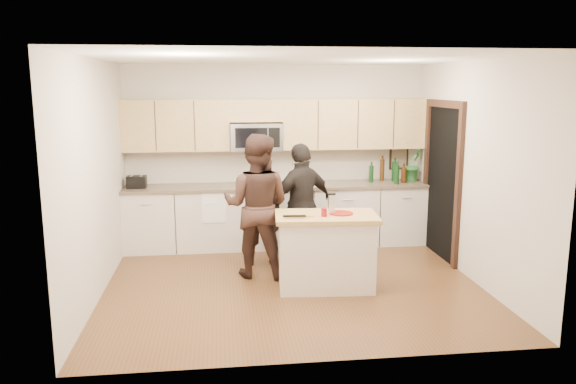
{
  "coord_description": "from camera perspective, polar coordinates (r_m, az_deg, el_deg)",
  "views": [
    {
      "loc": [
        -0.85,
        -6.51,
        2.4
      ],
      "look_at": [
        -0.01,
        0.35,
        1.08
      ],
      "focal_mm": 35.0,
      "sensor_mm": 36.0,
      "label": 1
    }
  ],
  "objects": [
    {
      "name": "microwave",
      "position": [
        8.36,
        -3.27,
        5.64
      ],
      "size": [
        0.76,
        0.41,
        0.4
      ],
      "color": "silver",
      "rests_on": "ground"
    },
    {
      "name": "red_plate",
      "position": [
        6.68,
        5.44,
        -2.16
      ],
      "size": [
        0.28,
        0.28,
        0.02
      ],
      "primitive_type": "cylinder",
      "color": "maroon",
      "rests_on": "island"
    },
    {
      "name": "cutting_board",
      "position": [
        6.55,
        1.51,
        -2.36
      ],
      "size": [
        0.25,
        0.18,
        0.02
      ],
      "primitive_type": "cube",
      "rotation": [
        0.0,
        0.0,
        -0.08
      ],
      "color": "tan",
      "rests_on": "island"
    },
    {
      "name": "tongs",
      "position": [
        6.42,
        0.65,
        -2.45
      ],
      "size": [
        0.27,
        0.05,
        0.02
      ],
      "primitive_type": "cube",
      "rotation": [
        0.0,
        0.0,
        -0.08
      ],
      "color": "black",
      "rests_on": "cutting_board"
    },
    {
      "name": "woman_left",
      "position": [
        7.51,
        -2.85,
        -1.68
      ],
      "size": [
        0.58,
        0.4,
        1.56
      ],
      "primitive_type": "imported",
      "rotation": [
        0.0,
        0.0,
        3.18
      ],
      "color": "black",
      "rests_on": "ground"
    },
    {
      "name": "box_grater",
      "position": [
        6.64,
        4.43,
        -1.09
      ],
      "size": [
        0.09,
        0.07,
        0.23
      ],
      "color": "silver",
      "rests_on": "red_plate"
    },
    {
      "name": "dish_towel",
      "position": [
        8.17,
        -7.55,
        -0.58
      ],
      "size": [
        0.34,
        0.6,
        0.48
      ],
      "color": "white",
      "rests_on": "ground"
    },
    {
      "name": "orchid",
      "position": [
        8.82,
        12.63,
        2.75
      ],
      "size": [
        0.36,
        0.33,
        0.53
      ],
      "primitive_type": "imported",
      "rotation": [
        0.0,
        0.0,
        0.45
      ],
      "color": "#2B6D32",
      "rests_on": "back_cabinetry"
    },
    {
      "name": "framed_picture",
      "position": [
        9.01,
        11.19,
        3.46
      ],
      "size": [
        0.3,
        0.03,
        0.38
      ],
      "color": "black",
      "rests_on": "ground"
    },
    {
      "name": "drink_glass",
      "position": [
        6.52,
        3.68,
        -2.08
      ],
      "size": [
        0.07,
        0.07,
        0.1
      ],
      "primitive_type": "cylinder",
      "color": "maroon",
      "rests_on": "island"
    },
    {
      "name": "woman_center",
      "position": [
        7.06,
        -3.2,
        -1.41
      ],
      "size": [
        1.05,
        0.93,
        1.81
      ],
      "primitive_type": "imported",
      "rotation": [
        0.0,
        0.0,
        2.82
      ],
      "color": "#2F1D17",
      "rests_on": "ground"
    },
    {
      "name": "woman_right",
      "position": [
        7.52,
        1.44,
        -1.29
      ],
      "size": [
        1.04,
        0.81,
        1.65
      ],
      "primitive_type": "imported",
      "rotation": [
        0.0,
        0.0,
        3.63
      ],
      "color": "black",
      "rests_on": "ground"
    },
    {
      "name": "bottle_cluster",
      "position": [
        8.71,
        10.35,
        2.12
      ],
      "size": [
        0.55,
        0.38,
        0.39
      ],
      "color": "black",
      "rests_on": "back_cabinetry"
    },
    {
      "name": "back_cabinetry",
      "position": [
        8.47,
        -1.04,
        -2.36
      ],
      "size": [
        4.5,
        0.66,
        0.94
      ],
      "color": "beige",
      "rests_on": "ground"
    },
    {
      "name": "knife",
      "position": [
        6.47,
        0.64,
        -2.41
      ],
      "size": [
        0.23,
        0.04,
        0.01
      ],
      "primitive_type": "cube",
      "rotation": [
        0.0,
        0.0,
        -0.08
      ],
      "color": "silver",
      "rests_on": "cutting_board"
    },
    {
      "name": "upper_cabinetry",
      "position": [
        8.41,
        -0.95,
        7.01
      ],
      "size": [
        4.5,
        0.33,
        0.75
      ],
      "color": "tan",
      "rests_on": "ground"
    },
    {
      "name": "island",
      "position": [
        6.75,
        3.86,
        -5.98
      ],
      "size": [
        1.25,
        0.79,
        0.9
      ],
      "rotation": [
        0.0,
        0.0,
        -0.08
      ],
      "color": "beige",
      "rests_on": "ground"
    },
    {
      "name": "toaster",
      "position": [
        8.38,
        -15.13,
        1.0
      ],
      "size": [
        0.27,
        0.2,
        0.18
      ],
      "color": "black",
      "rests_on": "back_cabinetry"
    },
    {
      "name": "room_shell",
      "position": [
        6.6,
        0.45,
        4.98
      ],
      "size": [
        4.52,
        4.02,
        2.71
      ],
      "color": "#BFB3A3",
      "rests_on": "ground"
    },
    {
      "name": "floor",
      "position": [
        6.99,
        0.43,
        -9.28
      ],
      "size": [
        4.5,
        4.5,
        0.0
      ],
      "primitive_type": "plane",
      "color": "brown",
      "rests_on": "ground"
    },
    {
      "name": "doorway",
      "position": [
        8.12,
        15.4,
        1.61
      ],
      "size": [
        0.06,
        1.25,
        2.2
      ],
      "color": "black",
      "rests_on": "ground"
    }
  ]
}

